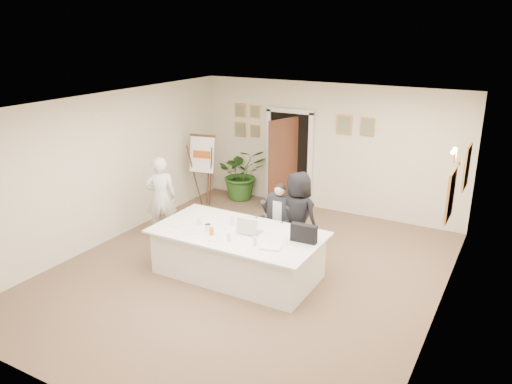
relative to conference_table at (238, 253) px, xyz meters
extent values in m
plane|color=brown|center=(0.09, 0.14, -0.39)|extent=(7.00, 7.00, 0.00)
cube|color=white|center=(0.09, 0.14, 2.41)|extent=(6.00, 7.00, 0.02)
cube|color=white|center=(0.09, 3.64, 1.01)|extent=(6.00, 0.10, 2.80)
cube|color=white|center=(0.09, -3.36, 1.01)|extent=(6.00, 0.10, 2.80)
cube|color=white|center=(-2.91, 0.14, 1.01)|extent=(0.10, 7.00, 2.80)
cube|color=white|center=(3.09, 0.14, 1.01)|extent=(0.10, 7.00, 2.80)
cube|color=black|center=(-0.81, 3.61, 0.66)|extent=(0.92, 0.06, 2.10)
cube|color=white|center=(-1.33, 3.58, 0.66)|extent=(0.10, 0.06, 2.20)
cube|color=white|center=(-0.29, 3.58, 0.66)|extent=(0.10, 0.06, 2.20)
cube|color=#402214|center=(-0.76, 3.19, 0.64)|extent=(0.33, 0.81, 2.02)
cube|color=white|center=(0.00, 0.00, -0.02)|extent=(2.58, 1.29, 0.75)
cube|color=white|center=(0.00, 0.00, 0.37)|extent=(2.76, 1.47, 0.03)
cube|color=white|center=(-2.40, 2.42, 0.83)|extent=(0.58, 0.27, 0.79)
imported|color=silver|center=(-2.11, 0.64, 0.41)|extent=(0.70, 0.66, 1.61)
imported|color=black|center=(0.59, 1.04, 0.40)|extent=(0.87, 0.67, 1.59)
imported|color=#26511B|center=(-1.91, 3.34, 0.23)|extent=(1.48, 1.46, 1.24)
cube|color=black|center=(1.10, 0.15, 0.53)|extent=(0.42, 0.13, 0.29)
cube|color=white|center=(0.77, -0.30, 0.40)|extent=(0.33, 0.27, 0.03)
cylinder|color=white|center=(-0.99, -0.27, 0.39)|extent=(0.26, 0.26, 0.01)
cylinder|color=white|center=(-0.62, -0.38, 0.39)|extent=(0.27, 0.27, 0.01)
cylinder|color=white|center=(-0.14, -0.43, 0.39)|extent=(0.30, 0.30, 0.01)
cylinder|color=silver|center=(-0.70, -0.08, 0.45)|extent=(0.09, 0.09, 0.14)
cylinder|color=silver|center=(0.09, -0.39, 0.45)|extent=(0.06, 0.06, 0.14)
cylinder|color=silver|center=(0.50, -0.32, 0.45)|extent=(0.06, 0.06, 0.14)
cylinder|color=silver|center=(-0.23, 0.21, 0.45)|extent=(0.07, 0.07, 0.14)
cylinder|color=orange|center=(-0.27, -0.33, 0.45)|extent=(0.09, 0.09, 0.13)
cylinder|color=silver|center=(-0.44, -0.20, 0.44)|extent=(0.11, 0.11, 0.11)
camera|label=1|loc=(3.89, -6.33, 3.55)|focal=35.00mm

